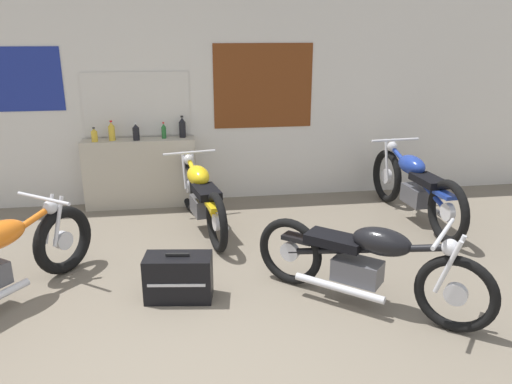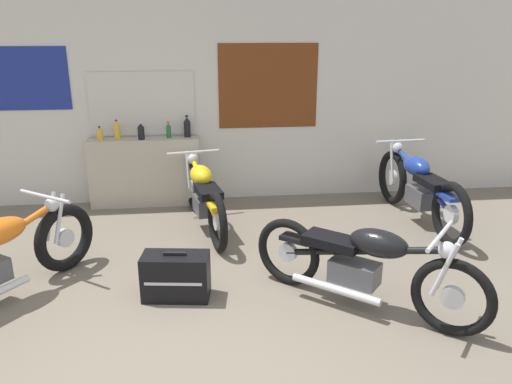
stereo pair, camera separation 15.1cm
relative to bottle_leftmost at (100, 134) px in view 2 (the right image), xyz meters
name	(u,v)px [view 2 (the right image)]	position (x,y,z in m)	size (l,w,h in m)	color
wall_back	(182,95)	(1.02, 0.23, 0.44)	(10.00, 0.07, 2.80)	silver
sill_counter	(146,172)	(0.52, 0.05, -0.52)	(1.40, 0.28, 0.88)	#B7AD99
bottle_leftmost	(100,134)	(0.00, 0.00, 0.00)	(0.08, 0.08, 0.18)	gold
bottle_left_center	(117,131)	(0.20, 0.04, 0.03)	(0.08, 0.08, 0.25)	gold
bottle_center	(141,132)	(0.50, 0.01, 0.02)	(0.08, 0.08, 0.22)	black
bottle_right_center	(169,131)	(0.84, 0.07, 0.01)	(0.06, 0.06, 0.21)	#23662D
bottle_rightmost	(187,127)	(1.07, 0.10, 0.04)	(0.08, 0.08, 0.28)	black
motorcycle_black	(363,263)	(2.50, -2.75, -0.56)	(1.59, 1.38, 0.79)	black
motorcycle_blue	(419,188)	(3.77, -0.96, -0.54)	(0.64, 2.09, 0.88)	black
motorcycle_yellow	(204,195)	(1.25, -0.85, -0.56)	(0.69, 1.91, 0.79)	black
hard_case_black	(176,276)	(0.98, -2.41, -0.76)	(0.60, 0.35, 0.42)	black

